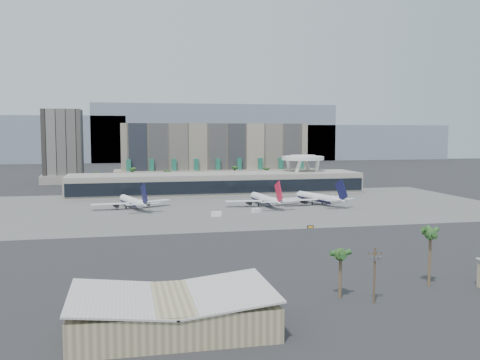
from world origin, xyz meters
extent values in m
plane|color=#232326|center=(0.00, 0.00, 0.00)|extent=(900.00, 900.00, 0.00)
cube|color=#5B5B59|center=(0.00, 55.00, 0.03)|extent=(260.00, 130.00, 0.06)
cube|color=gray|center=(-180.00, 470.00, 27.50)|extent=(260.00, 60.00, 55.00)
cube|color=gray|center=(60.00, 470.00, 35.00)|extent=(300.00, 60.00, 70.00)
cube|color=gray|center=(260.00, 470.00, 22.50)|extent=(220.00, 60.00, 45.00)
cube|color=tan|center=(10.00, 175.00, 21.00)|extent=(130.00, 22.00, 42.00)
cube|color=tan|center=(10.00, 173.00, 5.00)|extent=(140.00, 30.00, 10.00)
cube|color=#206F57|center=(-50.00, 163.00, 9.00)|extent=(3.00, 2.00, 18.00)
cube|color=#206F57|center=(-35.00, 163.00, 9.00)|extent=(3.00, 2.00, 18.00)
cube|color=#206F57|center=(-20.00, 163.00, 9.00)|extent=(3.00, 2.00, 18.00)
cube|color=#206F57|center=(-5.00, 163.00, 9.00)|extent=(3.00, 2.00, 18.00)
cube|color=#206F57|center=(10.00, 163.00, 9.00)|extent=(3.00, 2.00, 18.00)
cube|color=#206F57|center=(25.00, 163.00, 9.00)|extent=(3.00, 2.00, 18.00)
cube|color=#206F57|center=(40.00, 163.00, 9.00)|extent=(3.00, 2.00, 18.00)
cube|color=#206F57|center=(55.00, 163.00, 9.00)|extent=(3.00, 2.00, 18.00)
cube|color=#206F57|center=(70.00, 163.00, 9.00)|extent=(3.00, 2.00, 18.00)
cube|color=black|center=(-95.00, 200.00, 26.00)|extent=(26.00, 26.00, 52.00)
cube|color=#B7B1A1|center=(-95.00, 200.00, 3.00)|extent=(30.00, 30.00, 6.00)
cube|color=#B7B1A1|center=(0.00, 110.00, 6.00)|extent=(170.00, 32.00, 12.00)
cube|color=black|center=(0.00, 93.80, 5.50)|extent=(168.00, 0.60, 7.00)
cube|color=black|center=(0.00, 110.00, 13.25)|extent=(170.00, 12.00, 2.50)
cylinder|color=white|center=(61.36, 122.36, 11.00)|extent=(6.98, 6.99, 21.89)
cylinder|color=white|center=(48.64, 122.36, 11.00)|extent=(6.98, 6.99, 21.89)
cylinder|color=white|center=(48.64, 109.64, 11.00)|extent=(6.98, 6.99, 21.89)
cylinder|color=white|center=(61.36, 109.64, 11.00)|extent=(6.98, 6.99, 21.89)
cylinder|color=white|center=(55.00, 116.00, 20.00)|extent=(26.00, 26.00, 2.20)
cylinder|color=white|center=(55.00, 116.00, 21.30)|extent=(16.00, 16.00, 1.20)
cylinder|color=brown|center=(-70.00, 145.00, 6.00)|extent=(0.70, 0.70, 12.00)
sphere|color=#2A5020|center=(-70.00, 145.00, 11.70)|extent=(2.80, 2.80, 2.80)
cylinder|color=brown|center=(-48.00, 145.00, 6.00)|extent=(0.70, 0.70, 12.00)
sphere|color=#2A5020|center=(-48.00, 145.00, 11.70)|extent=(2.80, 2.80, 2.80)
cylinder|color=brown|center=(-26.00, 145.00, 6.00)|extent=(0.70, 0.70, 12.00)
sphere|color=#2A5020|center=(-26.00, 145.00, 11.70)|extent=(2.80, 2.80, 2.80)
cylinder|color=brown|center=(-5.00, 145.00, 6.00)|extent=(0.70, 0.70, 12.00)
sphere|color=#2A5020|center=(-5.00, 145.00, 11.70)|extent=(2.80, 2.80, 2.80)
cylinder|color=brown|center=(18.00, 145.00, 6.00)|extent=(0.70, 0.70, 12.00)
sphere|color=#2A5020|center=(18.00, 145.00, 11.70)|extent=(2.80, 2.80, 2.80)
cylinder|color=brown|center=(40.00, 145.00, 6.00)|extent=(0.70, 0.70, 12.00)
sphere|color=#2A5020|center=(40.00, 145.00, 11.70)|extent=(2.80, 2.80, 2.80)
cylinder|color=brown|center=(62.00, 145.00, 6.00)|extent=(0.70, 0.70, 12.00)
sphere|color=#2A5020|center=(62.00, 145.00, 11.70)|extent=(2.80, 2.80, 2.80)
cylinder|color=brown|center=(85.00, 145.00, 6.00)|extent=(0.70, 0.70, 12.00)
sphere|color=#2A5020|center=(85.00, 145.00, 11.70)|extent=(2.80, 2.80, 2.80)
cube|color=#8C7C5D|center=(-45.00, -102.00, 3.00)|extent=(36.00, 22.00, 6.00)
cube|color=silver|center=(-54.00, -102.00, 6.40)|extent=(18.65, 22.60, 2.30)
cube|color=silver|center=(-36.00, -102.00, 6.40)|extent=(18.65, 22.60, 2.30)
cylinder|color=#4C3826|center=(-2.00, -96.00, 6.00)|extent=(0.44, 0.44, 12.00)
cube|color=#4C3826|center=(-2.00, -96.00, 10.60)|extent=(3.20, 0.22, 0.22)
cylinder|color=slate|center=(-2.90, -96.35, 9.60)|extent=(0.56, 0.56, 0.90)
cylinder|color=slate|center=(-2.00, -96.35, 9.60)|extent=(0.56, 0.56, 0.90)
cylinder|color=slate|center=(-1.10, -96.35, 9.60)|extent=(0.56, 0.56, 0.90)
cylinder|color=black|center=(-3.40, -96.00, 10.85)|extent=(0.12, 0.12, 0.30)
cylinder|color=black|center=(-0.60, -96.00, 10.85)|extent=(0.12, 0.12, 0.30)
cylinder|color=white|center=(-49.94, 58.70, 3.43)|extent=(11.16, 26.02, 3.82)
cylinder|color=#101036|center=(-49.94, 58.70, 3.29)|extent=(10.94, 25.50, 3.74)
cone|color=white|center=(-54.25, 72.99, 3.43)|extent=(4.89, 5.21, 3.82)
cone|color=white|center=(-45.09, 42.59, 3.72)|extent=(6.13, 9.32, 3.82)
cube|color=white|center=(-59.71, 54.76, 2.86)|extent=(17.43, 5.23, 0.33)
cube|color=white|center=(-39.62, 60.82, 2.86)|extent=(16.89, 11.61, 0.33)
cylinder|color=black|center=(-57.11, 56.04, 1.91)|extent=(3.11, 4.26, 2.10)
cylinder|color=black|center=(-42.50, 60.45, 1.91)|extent=(3.11, 4.26, 2.10)
cube|color=#101036|center=(-44.68, 41.22, 8.68)|extent=(2.96, 8.43, 10.04)
cube|color=white|center=(-48.92, 40.44, 4.20)|extent=(7.86, 3.24, 0.24)
cube|color=white|center=(-40.70, 42.92, 4.20)|extent=(7.81, 5.10, 0.24)
cylinder|color=black|center=(-52.87, 68.42, 0.76)|extent=(0.48, 0.48, 1.53)
cylinder|color=black|center=(-52.59, 56.91, 0.76)|extent=(0.67, 0.67, 1.53)
cylinder|color=black|center=(-46.75, 58.67, 0.76)|extent=(0.67, 0.67, 1.53)
cylinder|color=white|center=(13.48, 53.57, 3.51)|extent=(6.90, 26.85, 3.90)
cylinder|color=#101036|center=(13.48, 53.57, 3.36)|extent=(6.76, 26.31, 3.82)
cone|color=white|center=(11.75, 68.71, 3.51)|extent=(4.37, 4.80, 3.90)
cone|color=white|center=(15.44, 36.50, 3.80)|extent=(4.87, 9.16, 3.90)
cube|color=white|center=(2.95, 51.38, 2.92)|extent=(17.83, 5.55, 0.34)
cube|color=white|center=(24.24, 53.82, 2.92)|extent=(17.87, 9.27, 0.34)
cylinder|color=black|center=(5.80, 52.20, 1.95)|extent=(2.57, 4.12, 2.14)
cylinder|color=black|center=(21.28, 53.98, 1.95)|extent=(2.57, 4.12, 2.14)
cube|color=red|center=(15.61, 35.04, 8.87)|extent=(1.49, 8.85, 10.26)
cube|color=white|center=(11.20, 35.03, 4.29)|extent=(7.85, 2.34, 0.24)
cube|color=white|center=(19.91, 36.03, 4.29)|extent=(8.08, 4.03, 0.24)
cylinder|color=black|center=(12.30, 63.87, 0.78)|extent=(0.49, 0.49, 1.56)
cylinder|color=black|center=(10.50, 52.25, 0.78)|extent=(0.68, 0.68, 1.56)
cylinder|color=black|center=(16.69, 52.96, 0.78)|extent=(0.68, 0.68, 1.56)
cylinder|color=white|center=(40.66, 53.50, 3.53)|extent=(11.96, 26.67, 3.92)
cylinder|color=#101036|center=(40.66, 53.50, 3.38)|extent=(11.72, 26.14, 3.85)
cone|color=white|center=(35.94, 68.10, 3.53)|extent=(5.09, 5.41, 3.92)
cone|color=white|center=(45.98, 37.04, 3.83)|extent=(6.45, 9.61, 3.92)
cube|color=white|center=(30.69, 49.25, 2.94)|extent=(17.97, 5.72, 0.34)
cube|color=white|center=(51.23, 55.89, 2.94)|extent=(17.26, 12.21, 0.34)
cylinder|color=black|center=(33.34, 50.62, 1.96)|extent=(3.26, 4.40, 2.16)
cylinder|color=black|center=(48.27, 55.45, 1.96)|extent=(3.26, 4.40, 2.16)
cube|color=#101036|center=(46.43, 35.64, 8.93)|extent=(3.21, 8.63, 10.33)
cube|color=white|center=(42.08, 34.75, 4.32)|extent=(8.10, 3.48, 0.25)
cube|color=white|center=(50.48, 37.46, 4.32)|extent=(8.00, 5.37, 0.25)
cylinder|color=black|center=(37.45, 63.44, 0.78)|extent=(0.49, 0.49, 1.57)
cylinder|color=black|center=(37.97, 51.61, 0.78)|extent=(0.69, 0.69, 1.57)
cylinder|color=black|center=(43.94, 53.54, 0.78)|extent=(0.69, 0.69, 1.57)
cube|color=white|center=(-14.82, 25.91, 1.06)|extent=(4.51, 2.51, 2.12)
cube|color=white|center=(4.55, 32.93, 0.98)|extent=(4.38, 3.56, 1.96)
cube|color=black|center=(14.95, -9.59, 0.54)|extent=(2.40, 0.48, 1.08)
cube|color=orange|center=(14.95, -9.79, 0.54)|extent=(1.74, 0.17, 0.65)
cylinder|color=black|center=(14.08, -9.59, 0.33)|extent=(0.13, 0.13, 0.65)
cylinder|color=black|center=(15.82, -9.59, 0.33)|extent=(0.13, 0.13, 0.65)
cylinder|color=brown|center=(-7.72, -91.36, 4.99)|extent=(0.70, 0.70, 9.99)
sphere|color=#2A5020|center=(-7.72, -91.36, 9.69)|extent=(2.80, 2.80, 2.80)
cylinder|color=brown|center=(16.29, -87.30, 6.37)|extent=(0.70, 0.70, 12.75)
sphere|color=#2A5020|center=(16.29, -87.30, 12.45)|extent=(2.80, 2.80, 2.80)
camera|label=1|loc=(-53.19, -197.63, 36.07)|focal=40.00mm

